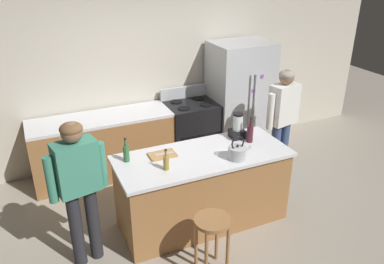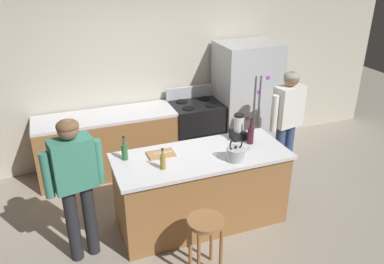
# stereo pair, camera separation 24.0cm
# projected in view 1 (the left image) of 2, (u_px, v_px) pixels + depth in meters

# --- Properties ---
(ground_plane) EXTENTS (14.00, 14.00, 0.00)m
(ground_plane) POSITION_uv_depth(u_px,v_px,m) (202.00, 220.00, 4.72)
(ground_plane) COLOR #9E9384
(back_wall) EXTENTS (8.00, 0.10, 2.70)m
(back_wall) POSITION_uv_depth(u_px,v_px,m) (147.00, 72.00, 5.76)
(back_wall) COLOR beige
(back_wall) RESTS_ON ground_plane
(kitchen_island) EXTENTS (1.98, 0.82, 0.91)m
(kitchen_island) POSITION_uv_depth(u_px,v_px,m) (202.00, 188.00, 4.52)
(kitchen_island) COLOR #9E6B3D
(kitchen_island) RESTS_ON ground_plane
(back_counter_run) EXTENTS (2.00, 0.64, 0.91)m
(back_counter_run) POSITION_uv_depth(u_px,v_px,m) (105.00, 146.00, 5.51)
(back_counter_run) COLOR #9E6B3D
(back_counter_run) RESTS_ON ground_plane
(refrigerator) EXTENTS (0.90, 0.73, 1.76)m
(refrigerator) POSITION_uv_depth(u_px,v_px,m) (239.00, 98.00, 6.09)
(refrigerator) COLOR #B7BABF
(refrigerator) RESTS_ON ground_plane
(stove_range) EXTENTS (0.76, 0.65, 1.09)m
(stove_range) POSITION_uv_depth(u_px,v_px,m) (191.00, 130.00, 5.98)
(stove_range) COLOR black
(stove_range) RESTS_ON ground_plane
(person_by_island_left) EXTENTS (0.60, 0.29, 1.58)m
(person_by_island_left) POSITION_uv_depth(u_px,v_px,m) (79.00, 182.00, 3.72)
(person_by_island_left) COLOR #26262B
(person_by_island_left) RESTS_ON ground_plane
(person_by_sink_right) EXTENTS (0.60, 0.30, 1.57)m
(person_by_sink_right) POSITION_uv_depth(u_px,v_px,m) (283.00, 114.00, 5.31)
(person_by_sink_right) COLOR #384C7A
(person_by_sink_right) RESTS_ON ground_plane
(bar_stool) EXTENTS (0.36, 0.36, 0.64)m
(bar_stool) POSITION_uv_depth(u_px,v_px,m) (212.00, 231.00, 3.77)
(bar_stool) COLOR #9E6B3D
(bar_stool) RESTS_ON ground_plane
(blender_appliance) EXTENTS (0.17, 0.17, 0.32)m
(blender_appliance) POSITION_uv_depth(u_px,v_px,m) (238.00, 127.00, 4.68)
(blender_appliance) COLOR black
(blender_appliance) RESTS_ON kitchen_island
(bottle_vinegar) EXTENTS (0.06, 0.06, 0.24)m
(bottle_vinegar) POSITION_uv_depth(u_px,v_px,m) (166.00, 162.00, 4.00)
(bottle_vinegar) COLOR olive
(bottle_vinegar) RESTS_ON kitchen_island
(bottle_wine) EXTENTS (0.08, 0.08, 0.32)m
(bottle_wine) POSITION_uv_depth(u_px,v_px,m) (250.00, 133.00, 4.58)
(bottle_wine) COLOR #471923
(bottle_wine) RESTS_ON kitchen_island
(bottle_olive_oil) EXTENTS (0.07, 0.07, 0.28)m
(bottle_olive_oil) POSITION_uv_depth(u_px,v_px,m) (126.00, 153.00, 4.15)
(bottle_olive_oil) COLOR #2D6638
(bottle_olive_oil) RESTS_ON kitchen_island
(tea_kettle) EXTENTS (0.28, 0.20, 0.27)m
(tea_kettle) POSITION_uv_depth(u_px,v_px,m) (237.00, 152.00, 4.22)
(tea_kettle) COLOR #B7BABF
(tea_kettle) RESTS_ON kitchen_island
(cutting_board) EXTENTS (0.30, 0.20, 0.02)m
(cutting_board) POSITION_uv_depth(u_px,v_px,m) (162.00, 155.00, 4.31)
(cutting_board) COLOR #B7844C
(cutting_board) RESTS_ON kitchen_island
(chef_knife) EXTENTS (0.22, 0.05, 0.01)m
(chef_knife) POSITION_uv_depth(u_px,v_px,m) (164.00, 153.00, 4.31)
(chef_knife) COLOR #B7BABF
(chef_knife) RESTS_ON cutting_board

